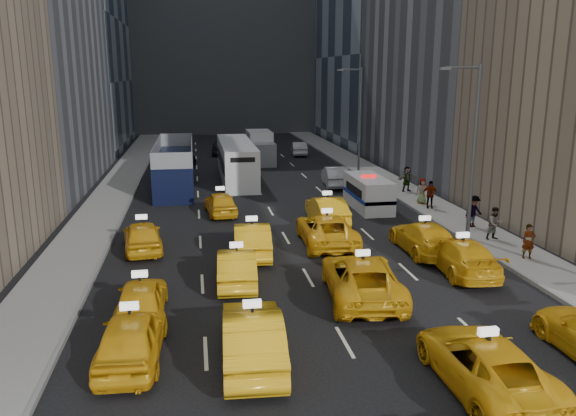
% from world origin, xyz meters
% --- Properties ---
extents(ground, '(160.00, 160.00, 0.00)m').
position_xyz_m(ground, '(0.00, 0.00, 0.00)').
color(ground, black).
rests_on(ground, ground).
extents(sidewalk_west, '(3.00, 90.00, 0.15)m').
position_xyz_m(sidewalk_west, '(-10.50, 25.00, 0.07)').
color(sidewalk_west, gray).
rests_on(sidewalk_west, ground).
extents(sidewalk_east, '(3.00, 90.00, 0.15)m').
position_xyz_m(sidewalk_east, '(10.50, 25.00, 0.07)').
color(sidewalk_east, gray).
rests_on(sidewalk_east, ground).
extents(curb_west, '(0.15, 90.00, 0.18)m').
position_xyz_m(curb_west, '(-9.05, 25.00, 0.09)').
color(curb_west, slate).
rests_on(curb_west, ground).
extents(curb_east, '(0.15, 90.00, 0.18)m').
position_xyz_m(curb_east, '(9.05, 25.00, 0.09)').
color(curb_east, slate).
rests_on(curb_east, ground).
extents(streetlight_near, '(2.15, 0.22, 9.00)m').
position_xyz_m(streetlight_near, '(9.18, 12.00, 4.92)').
color(streetlight_near, '#595B60').
rests_on(streetlight_near, ground).
extents(streetlight_far, '(2.15, 0.22, 9.00)m').
position_xyz_m(streetlight_far, '(9.18, 32.00, 4.92)').
color(streetlight_far, '#595B60').
rests_on(streetlight_far, ground).
extents(taxi_4, '(2.04, 4.67, 1.57)m').
position_xyz_m(taxi_4, '(-6.70, 1.89, 0.78)').
color(taxi_4, gold).
rests_on(taxi_4, ground).
extents(taxi_5, '(2.02, 5.15, 1.67)m').
position_xyz_m(taxi_5, '(-3.09, 1.22, 0.83)').
color(taxi_5, gold).
rests_on(taxi_5, ground).
extents(taxi_6, '(2.45, 5.27, 1.46)m').
position_xyz_m(taxi_6, '(3.13, -1.24, 0.73)').
color(taxi_6, gold).
rests_on(taxi_6, ground).
extents(taxi_8, '(1.72, 4.25, 1.45)m').
position_xyz_m(taxi_8, '(-6.68, 4.99, 0.72)').
color(taxi_8, gold).
rests_on(taxi_8, ground).
extents(taxi_9, '(1.82, 4.55, 1.47)m').
position_xyz_m(taxi_9, '(-3.06, 7.80, 0.73)').
color(taxi_9, gold).
rests_on(taxi_9, ground).
extents(taxi_10, '(3.35, 6.10, 1.62)m').
position_xyz_m(taxi_10, '(1.62, 5.50, 0.81)').
color(taxi_10, gold).
rests_on(taxi_10, ground).
extents(taxi_11, '(2.47, 5.28, 1.49)m').
position_xyz_m(taxi_11, '(6.74, 7.54, 0.75)').
color(taxi_11, gold).
rests_on(taxi_11, ground).
extents(taxi_12, '(2.32, 4.59, 1.50)m').
position_xyz_m(taxi_12, '(-7.29, 13.00, 0.75)').
color(taxi_12, gold).
rests_on(taxi_12, ground).
extents(taxi_13, '(1.99, 4.94, 1.60)m').
position_xyz_m(taxi_13, '(-2.06, 11.45, 0.80)').
color(taxi_13, gold).
rests_on(taxi_13, ground).
extents(taxi_14, '(2.82, 5.70, 1.55)m').
position_xyz_m(taxi_14, '(1.88, 12.55, 0.78)').
color(taxi_14, gold).
rests_on(taxi_14, ground).
extents(taxi_15, '(2.16, 5.22, 1.51)m').
position_xyz_m(taxi_15, '(6.23, 10.47, 0.76)').
color(taxi_15, gold).
rests_on(taxi_15, ground).
extents(taxi_16, '(2.10, 4.36, 1.44)m').
position_xyz_m(taxi_16, '(-3.15, 19.66, 0.72)').
color(taxi_16, gold).
rests_on(taxi_16, ground).
extents(taxi_17, '(1.72, 4.79, 1.57)m').
position_xyz_m(taxi_17, '(2.86, 16.63, 0.79)').
color(taxi_17, gold).
rests_on(taxi_17, ground).
extents(nypd_van, '(2.23, 5.21, 2.20)m').
position_xyz_m(nypd_van, '(6.32, 19.75, 0.99)').
color(nypd_van, silver).
rests_on(nypd_van, ground).
extents(double_decker, '(3.00, 11.98, 3.47)m').
position_xyz_m(double_decker, '(-6.13, 28.53, 1.72)').
color(double_decker, black).
rests_on(double_decker, ground).
extents(city_bus, '(3.73, 12.27, 3.12)m').
position_xyz_m(city_bus, '(-1.30, 30.97, 1.55)').
color(city_bus, silver).
rests_on(city_bus, ground).
extents(box_truck, '(2.79, 6.71, 2.99)m').
position_xyz_m(box_truck, '(1.69, 39.71, 1.47)').
color(box_truck, silver).
rests_on(box_truck, ground).
extents(misc_car_0, '(2.12, 4.86, 1.56)m').
position_xyz_m(misc_car_0, '(5.99, 27.13, 0.78)').
color(misc_car_0, '#9FA2A6').
rests_on(misc_car_0, ground).
extents(misc_car_1, '(2.75, 5.04, 1.34)m').
position_xyz_m(misc_car_1, '(-5.86, 40.00, 0.67)').
color(misc_car_1, black).
rests_on(misc_car_1, ground).
extents(misc_car_2, '(2.56, 5.83, 1.67)m').
position_xyz_m(misc_car_2, '(1.91, 45.67, 0.83)').
color(misc_car_2, slate).
rests_on(misc_car_2, ground).
extents(misc_car_3, '(2.13, 4.72, 1.57)m').
position_xyz_m(misc_car_3, '(-1.85, 45.93, 0.79)').
color(misc_car_3, black).
rests_on(misc_car_3, ground).
extents(misc_car_4, '(1.93, 4.43, 1.42)m').
position_xyz_m(misc_car_4, '(6.31, 44.07, 0.71)').
color(misc_car_4, '#A1A4A8').
rests_on(misc_car_4, ground).
extents(pedestrian_0, '(0.66, 0.49, 1.64)m').
position_xyz_m(pedestrian_0, '(10.48, 8.41, 0.97)').
color(pedestrian_0, gray).
rests_on(pedestrian_0, sidewalk_east).
extents(pedestrian_1, '(0.87, 0.54, 1.70)m').
position_xyz_m(pedestrian_1, '(10.52, 11.49, 1.00)').
color(pedestrian_1, gray).
rests_on(pedestrian_1, sidewalk_east).
extents(pedestrian_2, '(1.24, 0.78, 1.79)m').
position_xyz_m(pedestrian_2, '(10.59, 13.92, 1.04)').
color(pedestrian_2, gray).
rests_on(pedestrian_2, sidewalk_east).
extents(pedestrian_3, '(1.12, 0.74, 1.76)m').
position_xyz_m(pedestrian_3, '(10.04, 18.60, 1.03)').
color(pedestrian_3, gray).
rests_on(pedestrian_3, sidewalk_east).
extents(pedestrian_4, '(0.88, 0.58, 1.67)m').
position_xyz_m(pedestrian_4, '(10.06, 19.90, 0.99)').
color(pedestrian_4, gray).
rests_on(pedestrian_4, sidewalk_east).
extents(pedestrian_5, '(1.75, 0.77, 1.82)m').
position_xyz_m(pedestrian_5, '(10.49, 23.76, 1.06)').
color(pedestrian_5, gray).
rests_on(pedestrian_5, sidewalk_east).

